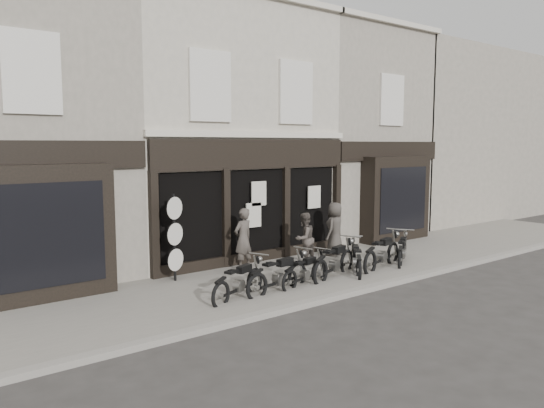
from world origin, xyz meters
TOP-DOWN VIEW (x-y plane):
  - ground_plane at (0.00, 0.00)m, footprint 90.00×90.00m
  - pavement at (0.00, 0.90)m, footprint 30.00×4.20m
  - kerb at (0.00, -1.25)m, footprint 30.00×0.25m
  - central_building at (0.00, 5.95)m, footprint 7.30×6.22m
  - neighbour_left at (-6.35, 5.90)m, footprint 5.60×6.73m
  - neighbour_right at (6.35, 5.90)m, footprint 5.60×6.73m
  - filler_right at (14.50, 6.00)m, footprint 11.00×6.00m
  - motorcycle_0 at (-2.62, 0.06)m, footprint 2.00×1.06m
  - motorcycle_1 at (-1.52, -0.08)m, footprint 2.23×0.73m
  - motorcycle_2 at (-0.60, -0.03)m, footprint 1.93×0.78m
  - motorcycle_3 at (0.60, 0.08)m, footprint 2.24×1.05m
  - motorcycle_4 at (1.46, 0.08)m, footprint 1.57×1.74m
  - motorcycle_5 at (2.49, -0.01)m, footprint 2.31×1.00m
  - motorcycle_6 at (3.51, 0.05)m, footprint 1.87×1.39m
  - man_left at (-0.98, 2.25)m, footprint 0.73×0.56m
  - man_centre at (0.89, 1.69)m, footprint 0.87×0.74m
  - man_right at (2.52, 2.02)m, footprint 1.00×0.84m
  - advert_sign_post at (-3.14, 2.32)m, footprint 0.57×0.38m

SIDE VIEW (x-z plane):
  - ground_plane at x=0.00m, z-range 0.00..0.00m
  - pavement at x=0.00m, z-range 0.00..0.12m
  - kerb at x=0.00m, z-range 0.00..0.13m
  - motorcycle_2 at x=-0.60m, z-range -0.10..0.84m
  - motorcycle_4 at x=1.46m, z-range -0.10..0.91m
  - motorcycle_6 at x=3.51m, z-range -0.10..0.91m
  - motorcycle_0 at x=-2.62m, z-range -0.10..0.91m
  - motorcycle_1 at x=-1.52m, z-range -0.11..0.96m
  - motorcycle_3 at x=0.60m, z-range -0.11..1.00m
  - motorcycle_5 at x=2.49m, z-range -0.12..1.02m
  - man_centre at x=0.89m, z-range 0.12..1.70m
  - man_right at x=2.52m, z-range 0.12..1.87m
  - man_left at x=-0.98m, z-range 0.12..1.93m
  - advert_sign_post at x=-3.14m, z-range -0.03..2.42m
  - neighbour_left at x=-6.35m, z-range -0.13..8.21m
  - neighbour_right at x=6.35m, z-range -0.13..8.21m
  - central_building at x=0.00m, z-range -0.09..8.25m
  - filler_right at x=14.50m, z-range 0.00..8.20m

